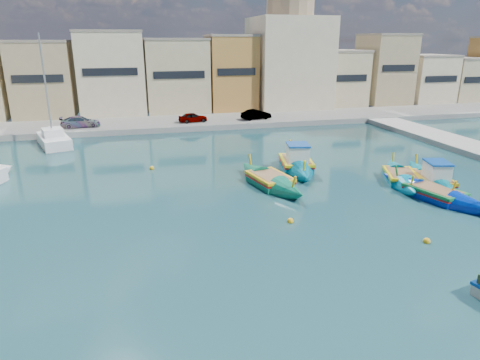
{
  "coord_description": "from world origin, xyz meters",
  "views": [
    {
      "loc": [
        -11.93,
        -18.23,
        9.59
      ],
      "look_at": [
        -5.71,
        6.0,
        1.4
      ],
      "focal_mm": 32.0,
      "sensor_mm": 36.0,
      "label": 1
    }
  ],
  "objects": [
    {
      "name": "luzzu_blue_south",
      "position": [
        6.38,
        3.42,
        0.26
      ],
      "size": [
        4.19,
        8.8,
        2.48
      ],
      "color": "#0027AC",
      "rests_on": "ground"
    },
    {
      "name": "church_block",
      "position": [
        10.0,
        40.0,
        8.41
      ],
      "size": [
        10.0,
        10.0,
        19.1
      ],
      "color": "beige",
      "rests_on": "ground"
    },
    {
      "name": "luzzu_cyan_mid",
      "position": [
        6.38,
        7.0,
        0.25
      ],
      "size": [
        4.8,
        8.28,
        2.41
      ],
      "color": "#007DA3",
      "rests_on": "ground"
    },
    {
      "name": "yacht_north",
      "position": [
        -19.76,
        26.54,
        0.44
      ],
      "size": [
        4.69,
        8.63,
        11.1
      ],
      "color": "white",
      "rests_on": "ground"
    },
    {
      "name": "mooring_buoys",
      "position": [
        0.91,
        7.11,
        0.08
      ],
      "size": [
        27.36,
        21.07,
        0.36
      ],
      "color": "yellow",
      "rests_on": "ground"
    },
    {
      "name": "luzzu_turquoise_cabin",
      "position": [
        7.99,
        5.71,
        0.34
      ],
      "size": [
        4.19,
        8.99,
        2.83
      ],
      "color": "#00839B",
      "rests_on": "ground"
    },
    {
      "name": "luzzu_blue_cabin",
      "position": [
        0.34,
        11.87,
        0.39
      ],
      "size": [
        3.96,
        9.27,
        3.19
      ],
      "color": "#00769A",
      "rests_on": "ground"
    },
    {
      "name": "north_quay",
      "position": [
        0.0,
        32.0,
        0.3
      ],
      "size": [
        80.0,
        8.0,
        0.6
      ],
      "primitive_type": "cube",
      "color": "gray",
      "rests_on": "ground"
    },
    {
      "name": "parked_cars",
      "position": [
        -8.39,
        30.5,
        1.18
      ],
      "size": [
        23.8,
        1.94,
        1.2
      ],
      "color": "#4C1919",
      "rests_on": "north_quay"
    },
    {
      "name": "luzzu_green",
      "position": [
        -2.93,
        8.51,
        0.28
      ],
      "size": [
        3.81,
        8.61,
        2.63
      ],
      "color": "#0A6F52",
      "rests_on": "ground"
    },
    {
      "name": "north_townhouses",
      "position": [
        6.68,
        39.36,
        5.0
      ],
      "size": [
        83.2,
        7.87,
        10.19
      ],
      "color": "tan",
      "rests_on": "ground"
    },
    {
      "name": "ground",
      "position": [
        0.0,
        0.0,
        0.0
      ],
      "size": [
        160.0,
        160.0,
        0.0
      ],
      "primitive_type": "plane",
      "color": "#163C44",
      "rests_on": "ground"
    }
  ]
}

